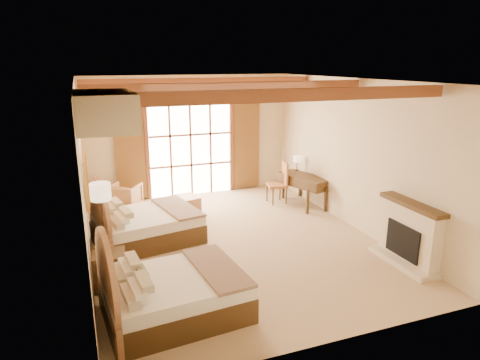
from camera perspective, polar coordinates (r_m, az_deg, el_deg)
name	(u,v)px	position (r m, az deg, el deg)	size (l,w,h in m)	color
floor	(234,241)	(8.78, -0.82, -8.17)	(7.00, 7.00, 0.00)	#CCAE88
wall_back	(190,136)	(11.57, -6.70, 5.81)	(5.50, 5.50, 0.00)	beige
wall_left	(83,178)	(7.83, -20.21, 0.27)	(7.00, 7.00, 0.00)	beige
wall_right	(354,155)	(9.53, 14.95, 3.30)	(7.00, 7.00, 0.00)	beige
ceiling	(233,80)	(8.05, -0.91, 13.17)	(7.00, 7.00, 0.00)	#BD8442
ceiling_beams	(233,87)	(8.06, -0.91, 12.32)	(5.39, 4.60, 0.18)	brown
french_doors	(191,150)	(11.57, -6.58, 4.06)	(3.95, 0.08, 2.60)	white
fireplace	(408,237)	(8.26, 21.53, -7.07)	(0.46, 1.40, 1.16)	beige
painting	(86,180)	(7.06, -19.85, -0.02)	(0.06, 0.95, 0.75)	gold
canopy_valance	(105,110)	(5.62, -17.60, 8.89)	(0.70, 1.40, 0.45)	beige
bed_near	(165,292)	(6.33, -9.98, -14.48)	(2.07, 1.64, 1.28)	#433119
bed_far	(140,224)	(8.84, -13.21, -5.70)	(2.23, 1.83, 1.30)	#433119
nightstand	(109,270)	(7.32, -17.02, -11.40)	(0.50, 0.50, 0.60)	#433119
floor_lamp	(101,197)	(7.43, -18.06, -2.20)	(0.34, 0.34, 1.61)	#332118
armchair	(125,197)	(10.90, -15.10, -2.16)	(0.68, 0.70, 0.64)	#A77244
ottoman	(185,205)	(10.31, -7.35, -3.38)	(0.59, 0.59, 0.43)	#AF744C
desk	(304,189)	(10.96, 8.49, -1.21)	(1.01, 1.53, 0.76)	#433119
desk_chair	(278,190)	(11.06, 5.04, -1.35)	(0.55, 0.54, 1.06)	#A55B35
desk_lamp	(297,159)	(11.32, 7.63, 2.74)	(0.19, 0.19, 0.39)	#332118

